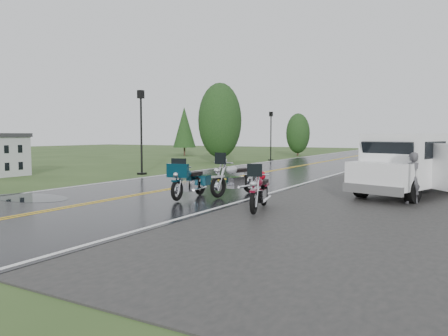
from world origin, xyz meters
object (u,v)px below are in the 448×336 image
lamp_post_near_left (141,132)px  motorcycle_teal (177,182)px  person_at_van (412,179)px  motorcycle_silver (218,178)px  van_white (362,165)px  motorcycle_red (254,192)px  lamp_post_far_left (271,136)px  house_left (0,112)px

lamp_post_near_left → motorcycle_teal: bearing=-43.3°
motorcycle_teal → person_at_van: (6.35, 3.31, 0.11)m
motorcycle_silver → van_white: van_white is taller
person_at_van → motorcycle_red: bearing=10.9°
motorcycle_red → lamp_post_near_left: 13.16m
van_white → person_at_van: (1.61, -0.60, -0.32)m
motorcycle_teal → lamp_post_far_left: 22.95m
motorcycle_silver → van_white: (3.98, 2.69, 0.38)m
motorcycle_red → lamp_post_near_left: lamp_post_near_left is taller
motorcycle_teal → motorcycle_red: bearing=-23.2°
motorcycle_red → lamp_post_near_left: (-10.45, 7.83, 1.61)m
person_at_van → lamp_post_far_left: (-12.90, 18.65, 1.24)m
motorcycle_red → lamp_post_near_left: size_ratio=0.49×
house_left → lamp_post_near_left: (5.76, 4.17, -1.05)m
person_at_van → lamp_post_near_left: lamp_post_near_left is taller
person_at_van → lamp_post_near_left: size_ratio=0.35×
lamp_post_near_left → motorcycle_red: bearing=-36.8°
motorcycle_teal → person_at_van: bearing=20.3°
van_white → motorcycle_silver: bearing=-128.7°
motorcycle_red → lamp_post_far_left: (-9.63, 22.84, 1.37)m
person_at_van → lamp_post_far_left: 22.71m
lamp_post_near_left → lamp_post_far_left: lamp_post_near_left is taller
house_left → motorcycle_silver: size_ratio=3.50×
motorcycle_red → motorcycle_teal: bearing=148.8°
motorcycle_silver → lamp_post_far_left: size_ratio=0.61×
person_at_van → lamp_post_far_left: size_ratio=0.39×
motorcycle_silver → lamp_post_near_left: 10.06m
house_left → lamp_post_near_left: bearing=35.9°
van_white → lamp_post_near_left: 12.54m
lamp_post_near_left → house_left: bearing=-144.1°
lamp_post_near_left → lamp_post_far_left: size_ratio=1.12×
motorcycle_red → motorcycle_teal: motorcycle_teal is taller
motorcycle_silver → motorcycle_teal: bearing=-113.1°
lamp_post_near_left → lamp_post_far_left: (0.83, 15.01, -0.24)m
motorcycle_teal → van_white: van_white is taller
motorcycle_teal → lamp_post_near_left: (-7.37, 6.94, 1.58)m
lamp_post_far_left → motorcycle_red: bearing=-67.1°
house_left → person_at_van: size_ratio=5.51×
house_left → lamp_post_far_left: size_ratio=2.13×
motorcycle_silver → person_at_van: person_at_van is taller
motorcycle_teal → lamp_post_far_left: size_ratio=0.56×
person_at_van → lamp_post_far_left: bearing=-96.5°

